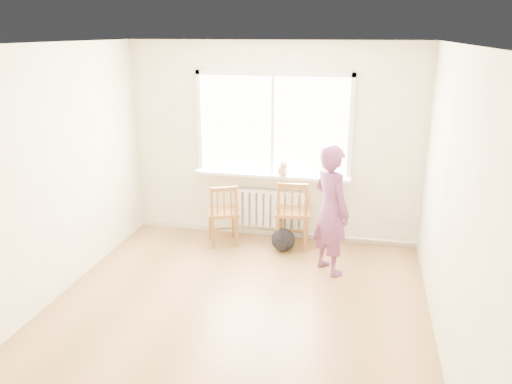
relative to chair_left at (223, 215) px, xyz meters
The scene contains 13 objects.
floor 1.93m from the chair_left, 71.64° to the right, with size 4.50×4.50×0.00m, color #A56F43.
ceiling 2.94m from the chair_left, 71.64° to the right, with size 4.50×4.50×0.00m, color white.
back_wall 1.18m from the chair_left, 38.41° to the left, with size 4.00×0.01×2.70m, color beige.
window 1.43m from the chair_left, 36.89° to the left, with size 2.12×0.05×1.42m.
windowsill 0.85m from the chair_left, 31.25° to the left, with size 2.15×0.22×0.04m, color white.
radiator 0.70m from the chair_left, 32.54° to the left, with size 1.00×0.12×0.55m.
heating_pipe 1.92m from the chair_left, 12.52° to the left, with size 0.04×0.04×1.40m, color silver.
baseboard 0.84m from the chair_left, 37.50° to the left, with size 4.00×0.03×0.08m, color beige.
chair_left is the anchor object (origin of this frame).
chair_right 0.94m from the chair_left, ahead, with size 0.51×0.49×0.95m.
person 1.59m from the chair_left, 18.23° to the right, with size 0.57×0.38×1.57m, color #C24041.
cat 1.02m from the chair_left, 19.67° to the left, with size 0.22×0.38×0.26m.
backpack 0.88m from the chair_left, ahead, with size 0.32×0.24×0.32m, color black.
Camera 1 is at (1.21, -4.30, 2.81)m, focal length 35.00 mm.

